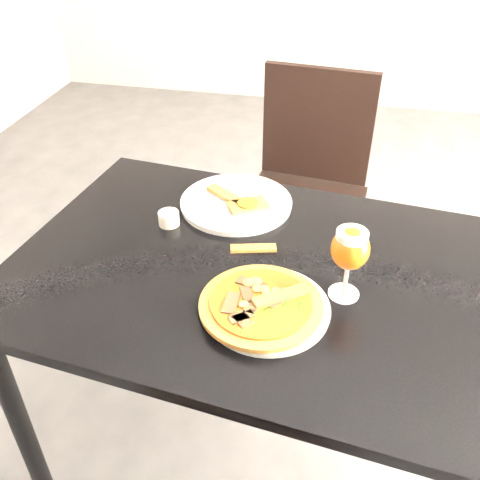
% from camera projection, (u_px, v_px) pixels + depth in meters
% --- Properties ---
extents(ground, '(6.00, 6.00, 0.00)m').
position_uv_depth(ground, '(365.00, 461.00, 1.68)').
color(ground, '#4C4D4F').
rests_on(ground, ground).
extents(dining_table, '(1.28, 0.93, 0.75)m').
position_uv_depth(dining_table, '(262.00, 297.00, 1.32)').
color(dining_table, black).
rests_on(dining_table, ground).
extents(chair_far, '(0.48, 0.48, 0.94)m').
position_uv_depth(chair_far, '(306.00, 189.00, 2.02)').
color(chair_far, black).
rests_on(chair_far, ground).
extents(plate_main, '(0.33, 0.33, 0.01)m').
position_uv_depth(plate_main, '(267.00, 308.00, 1.14)').
color(plate_main, silver).
rests_on(plate_main, dining_table).
extents(pizza, '(0.26, 0.26, 0.03)m').
position_uv_depth(pizza, '(261.00, 304.00, 1.13)').
color(pizza, '#945523').
rests_on(pizza, plate_main).
extents(plate_second, '(0.31, 0.31, 0.02)m').
position_uv_depth(plate_second, '(236.00, 203.00, 1.48)').
color(plate_second, silver).
rests_on(plate_second, dining_table).
extents(crust_scraps, '(0.19, 0.14, 0.01)m').
position_uv_depth(crust_scraps, '(240.00, 202.00, 1.46)').
color(crust_scraps, '#945523').
rests_on(crust_scraps, plate_second).
extents(loose_crust, '(0.12, 0.05, 0.01)m').
position_uv_depth(loose_crust, '(253.00, 248.00, 1.32)').
color(loose_crust, '#945523').
rests_on(loose_crust, dining_table).
extents(sauce_cup, '(0.06, 0.06, 0.04)m').
position_uv_depth(sauce_cup, '(169.00, 218.00, 1.40)').
color(sauce_cup, beige).
rests_on(sauce_cup, dining_table).
extents(beer_glass, '(0.08, 0.08, 0.17)m').
position_uv_depth(beer_glass, '(350.00, 249.00, 1.12)').
color(beer_glass, silver).
rests_on(beer_glass, dining_table).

